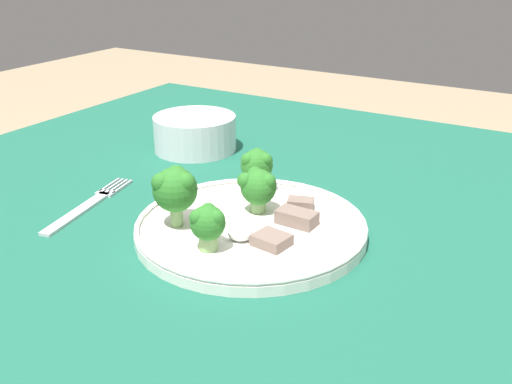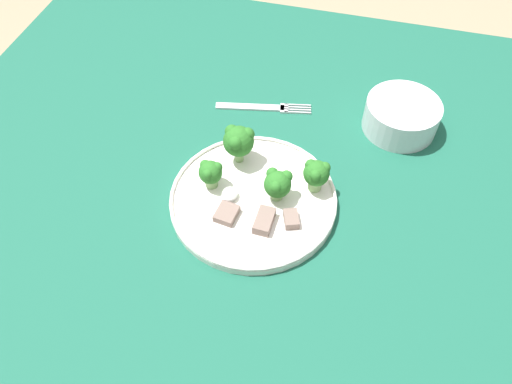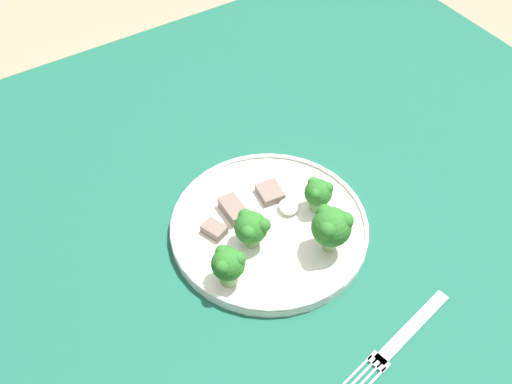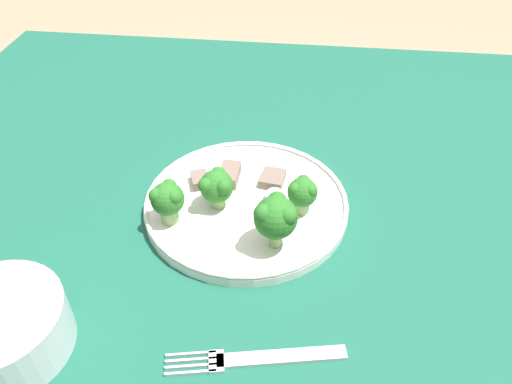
{
  "view_description": "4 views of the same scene",
  "coord_description": "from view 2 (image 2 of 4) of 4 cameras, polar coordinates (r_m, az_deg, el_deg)",
  "views": [
    {
      "loc": [
        0.35,
        -0.51,
        1.03
      ],
      "look_at": [
        0.03,
        0.02,
        0.76
      ],
      "focal_mm": 42.0,
      "sensor_mm": 36.0,
      "label": 1
    },
    {
      "loc": [
        0.49,
        0.15,
        1.35
      ],
      "look_at": [
        0.04,
        0.03,
        0.76
      ],
      "focal_mm": 35.0,
      "sensor_mm": 36.0,
      "label": 2
    },
    {
      "loc": [
        -0.39,
        0.3,
        1.35
      ],
      "look_at": [
        0.05,
        0.02,
        0.76
      ],
      "focal_mm": 42.0,
      "sensor_mm": 36.0,
      "label": 3
    },
    {
      "loc": [
        -0.46,
        -0.05,
        1.16
      ],
      "look_at": [
        0.02,
        0.01,
        0.75
      ],
      "focal_mm": 35.0,
      "sensor_mm": 36.0,
      "label": 4
    }
  ],
  "objects": [
    {
      "name": "broccoli_floret_near_rim_left",
      "position": [
        0.77,
        2.48,
        0.92
      ],
      "size": [
        0.04,
        0.04,
        0.05
      ],
      "color": "#7FA866",
      "rests_on": "dinner_plate"
    },
    {
      "name": "fork",
      "position": [
        0.95,
        0.77,
        9.63
      ],
      "size": [
        0.05,
        0.18,
        0.0
      ],
      "color": "silver",
      "rests_on": "table"
    },
    {
      "name": "broccoli_floret_back_left",
      "position": [
        0.79,
        -5.23,
        2.23
      ],
      "size": [
        0.04,
        0.04,
        0.05
      ],
      "color": "#7FA866",
      "rests_on": "dinner_plate"
    },
    {
      "name": "broccoli_floret_center_left",
      "position": [
        0.81,
        -2.01,
        5.88
      ],
      "size": [
        0.05,
        0.05,
        0.07
      ],
      "color": "#7FA866",
      "rests_on": "dinner_plate"
    },
    {
      "name": "dinner_plate",
      "position": [
        0.8,
        -0.32,
        -0.82
      ],
      "size": [
        0.27,
        0.27,
        0.02
      ],
      "color": "white",
      "rests_on": "table"
    },
    {
      "name": "meat_slice_front_slice",
      "position": [
        0.77,
        -3.37,
        -2.48
      ],
      "size": [
        0.04,
        0.04,
        0.01
      ],
      "color": "#756056",
      "rests_on": "dinner_plate"
    },
    {
      "name": "meat_slice_rear_slice",
      "position": [
        0.76,
        0.95,
        -3.31
      ],
      "size": [
        0.05,
        0.03,
        0.02
      ],
      "color": "#756056",
      "rests_on": "dinner_plate"
    },
    {
      "name": "sauce_dollop",
      "position": [
        0.79,
        -3.02,
        -0.25
      ],
      "size": [
        0.03,
        0.03,
        0.02
      ],
      "color": "white",
      "rests_on": "dinner_plate"
    },
    {
      "name": "broccoli_floret_front_left",
      "position": [
        0.79,
        6.91,
        2.1
      ],
      "size": [
        0.04,
        0.04,
        0.06
      ],
      "color": "#7FA866",
      "rests_on": "dinner_plate"
    },
    {
      "name": "ground_plane",
      "position": [
        1.45,
        -0.78,
        -17.38
      ],
      "size": [
        8.0,
        8.0,
        0.0
      ],
      "primitive_type": "plane",
      "color": "#9E896B"
    },
    {
      "name": "table",
      "position": [
        0.89,
        -1.22,
        -3.11
      ],
      "size": [
        1.1,
        1.18,
        0.71
      ],
      "color": "#195642",
      "rests_on": "ground_plane"
    },
    {
      "name": "cream_bowl",
      "position": [
        0.94,
        16.25,
        8.27
      ],
      "size": [
        0.13,
        0.13,
        0.06
      ],
      "color": "silver",
      "rests_on": "table"
    },
    {
      "name": "meat_slice_middle_slice",
      "position": [
        0.77,
        4.05,
        -3.09
      ],
      "size": [
        0.04,
        0.03,
        0.01
      ],
      "color": "#756056",
      "rests_on": "dinner_plate"
    }
  ]
}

